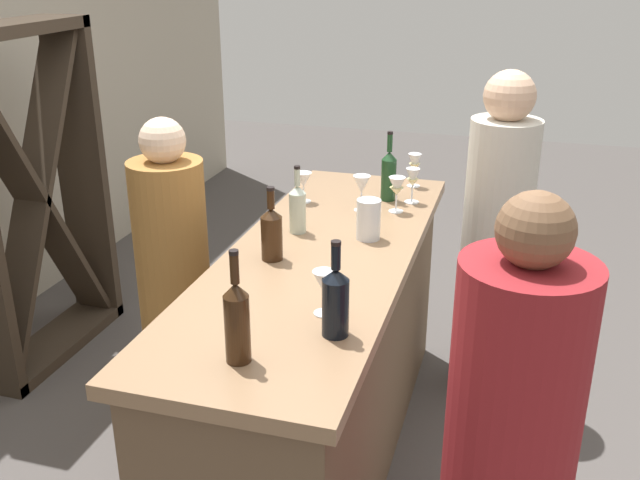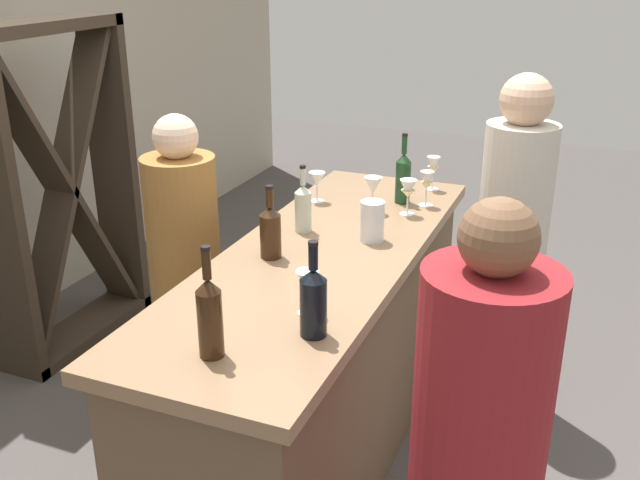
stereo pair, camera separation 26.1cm
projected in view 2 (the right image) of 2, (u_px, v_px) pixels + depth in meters
The scene contains 17 objects.
ground_plane at pixel (320, 455), 3.12m from camera, with size 12.00×12.00×0.00m, color #4C4744.
bar_counter at pixel (320, 359), 2.94m from camera, with size 2.10×0.69×0.96m.
wine_rack at pixel (62, 191), 3.77m from camera, with size 0.95×0.28×1.73m.
wine_bottle_leftmost_amber_brown at pixel (210, 315), 2.01m from camera, with size 0.07×0.07×0.34m.
wine_bottle_second_left_near_black at pixel (313, 300), 2.12m from camera, with size 0.08×0.08×0.30m.
wine_bottle_center_amber_brown at pixel (270, 231), 2.68m from camera, with size 0.08×0.08×0.28m.
wine_bottle_second_right_clear_pale at pixel (303, 207), 2.92m from camera, with size 0.07×0.07×0.28m.
wine_bottle_rightmost_olive_green at pixel (403, 177), 3.26m from camera, with size 0.07×0.07×0.32m.
wine_glass_near_left at pixel (427, 183), 3.22m from camera, with size 0.07×0.07×0.16m.
wine_glass_near_center at pixel (433, 167), 3.44m from camera, with size 0.06×0.06×0.16m.
wine_glass_near_right at pixel (408, 191), 3.11m from camera, with size 0.07×0.07×0.16m.
wine_glass_far_left at pixel (307, 283), 2.25m from camera, with size 0.07×0.07×0.15m.
wine_glass_far_center at pixel (373, 187), 3.13m from camera, with size 0.08×0.08×0.16m.
wine_glass_far_right at pixel (317, 181), 3.28m from camera, with size 0.08×0.08×0.14m.
water_pitcher at pixel (372, 221), 2.84m from camera, with size 0.10×0.10×0.16m.
person_center_guest at pixel (509, 259), 3.24m from camera, with size 0.37×0.37×1.57m.
person_right_guest at pixel (186, 277), 3.28m from camera, with size 0.38×0.38×1.40m.
Camera 2 is at (-2.35, -0.96, 2.04)m, focal length 40.36 mm.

